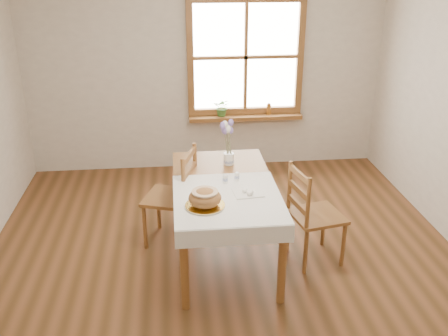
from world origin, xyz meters
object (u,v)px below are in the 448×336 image
at_px(bread_plate, 205,206).
at_px(flower_vase, 229,159).
at_px(dining_table, 224,192).
at_px(chair_right, 317,214).
at_px(chair_left, 170,196).

relative_size(bread_plate, flower_vase, 2.77).
bearing_deg(dining_table, bread_plate, -114.33).
distance_m(dining_table, chair_right, 0.87).
xyz_separation_m(dining_table, chair_right, (0.83, -0.15, -0.19)).
relative_size(dining_table, chair_left, 1.63).
bearing_deg(bread_plate, dining_table, 65.67).
height_order(dining_table, chair_right, chair_right).
relative_size(chair_right, bread_plate, 3.00).
height_order(dining_table, flower_vase, flower_vase).
xyz_separation_m(chair_left, chair_right, (1.33, -0.47, -0.02)).
xyz_separation_m(chair_right, flower_vase, (-0.74, 0.56, 0.34)).
bearing_deg(chair_left, dining_table, 75.78).
relative_size(dining_table, flower_vase, 14.13).
distance_m(dining_table, chair_left, 0.61).
bearing_deg(chair_right, bread_plate, 94.46).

